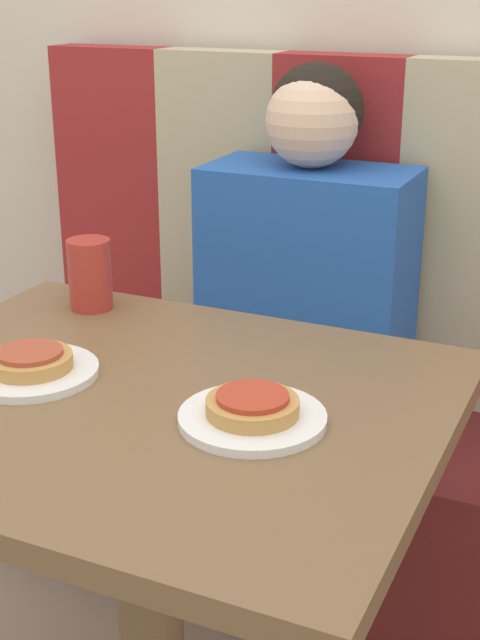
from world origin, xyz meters
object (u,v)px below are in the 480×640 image
at_px(plate_left, 32,372).
at_px(plate_right, 252,418).
at_px(pizza_right, 252,405).
at_px(pizza_left, 30,360).
at_px(person, 308,259).
at_px(drinking_cup, 90,274).

bearing_deg(plate_left, plate_right, 0.00).
height_order(plate_left, pizza_right, pizza_right).
height_order(plate_right, pizza_right, pizza_right).
height_order(plate_right, pizza_left, pizza_left).
xyz_separation_m(pizza_left, pizza_right, (0.35, 0.00, 0.00)).
bearing_deg(pizza_right, person, 104.54).
distance_m(plate_left, pizza_right, 0.35).
bearing_deg(pizza_right, plate_left, 180.00).
bearing_deg(plate_right, pizza_left, 180.00).
bearing_deg(plate_right, plate_left, 180.00).
height_order(plate_right, drinking_cup, drinking_cup).
bearing_deg(plate_left, drinking_cup, 106.06).
xyz_separation_m(person, plate_left, (-0.17, -0.67, -0.00)).
xyz_separation_m(plate_right, pizza_left, (-0.35, 0.00, 0.02)).
distance_m(plate_left, pizza_left, 0.02).
xyz_separation_m(plate_right, pizza_right, (-0.00, 0.00, 0.02)).
height_order(pizza_left, drinking_cup, drinking_cup).
relative_size(person, pizza_right, 5.88).
relative_size(pizza_right, drinking_cup, 0.99).
distance_m(person, pizza_right, 0.69).
bearing_deg(plate_left, person, 75.46).
xyz_separation_m(pizza_right, drinking_cup, (-0.43, 0.28, 0.04)).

